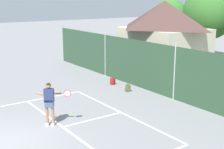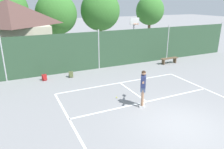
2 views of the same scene
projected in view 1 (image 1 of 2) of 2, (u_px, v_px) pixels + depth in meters
ground_plane at (3, 142)px, 11.62m from camera, size 120.00×120.00×0.00m
court_markings at (20, 138)px, 11.99m from camera, size 8.30×11.10×0.01m
chainlink_fence at (175, 73)px, 16.32m from camera, size 26.09×0.09×2.98m
clubhouse_building at (164, 34)px, 23.25m from camera, size 6.17×5.10×5.09m
tennis_player at (49, 100)px, 12.96m from camera, size 0.78×1.27×1.85m
tennis_ball at (72, 113)px, 14.57m from camera, size 0.07×0.07×0.07m
backpack_red at (113, 81)px, 19.45m from camera, size 0.32×0.30×0.46m
backpack_olive at (128, 88)px, 17.99m from camera, size 0.30×0.26×0.46m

